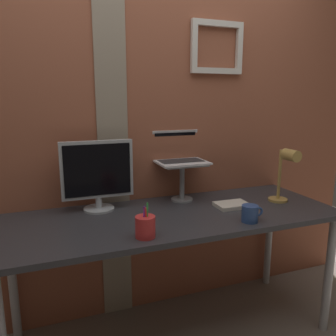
{
  "coord_description": "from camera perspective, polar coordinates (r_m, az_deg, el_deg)",
  "views": [
    {
      "loc": [
        -0.57,
        -1.66,
        1.43
      ],
      "look_at": [
        0.1,
        0.13,
        1.03
      ],
      "focal_mm": 35.82,
      "sensor_mm": 36.0,
      "label": 1
    }
  ],
  "objects": [
    {
      "name": "desk_lamp",
      "position": [
        2.19,
        19.4,
        -0.32
      ],
      "size": [
        0.12,
        0.2,
        0.35
      ],
      "color": "tan",
      "rests_on": "desk"
    },
    {
      "name": "monitor",
      "position": [
        1.98,
        -11.92,
        -0.77
      ],
      "size": [
        0.42,
        0.18,
        0.41
      ],
      "color": "#ADB2B7",
      "rests_on": "desk"
    },
    {
      "name": "brick_wall_back",
      "position": [
        2.19,
        -5.24,
        6.09
      ],
      "size": [
        3.34,
        0.16,
        2.42
      ],
      "color": "#9E563D",
      "rests_on": "ground_plane"
    },
    {
      "name": "desk",
      "position": [
        1.96,
        1.04,
        -9.94
      ],
      "size": [
        1.92,
        0.7,
        0.78
      ],
      "color": "#333338",
      "rests_on": "ground_plane"
    },
    {
      "name": "coffee_mug",
      "position": [
        1.86,
        13.81,
        -7.53
      ],
      "size": [
        0.13,
        0.09,
        0.09
      ],
      "color": "#2D4C8C",
      "rests_on": "desk"
    },
    {
      "name": "laptop",
      "position": [
        2.17,
        1.79,
        2.43
      ],
      "size": [
        0.32,
        0.29,
        0.2
      ],
      "color": "white",
      "rests_on": "laptop_stand"
    },
    {
      "name": "pen_cup",
      "position": [
        1.61,
        -3.88,
        -9.93
      ],
      "size": [
        0.1,
        0.1,
        0.17
      ],
      "color": "red",
      "rests_on": "desk"
    },
    {
      "name": "laptop_stand",
      "position": [
        2.14,
        2.41,
        -1.3
      ],
      "size": [
        0.28,
        0.22,
        0.24
      ],
      "color": "gray",
      "rests_on": "desk"
    },
    {
      "name": "paper_clutter_stack",
      "position": [
        2.09,
        10.84,
        -6.19
      ],
      "size": [
        0.2,
        0.14,
        0.02
      ],
      "primitive_type": "cube",
      "rotation": [
        0.0,
        0.0,
        -0.01
      ],
      "color": "silver",
      "rests_on": "desk"
    }
  ]
}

